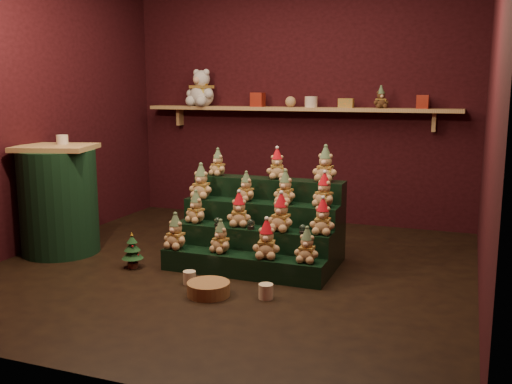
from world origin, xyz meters
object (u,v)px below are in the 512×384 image
at_px(mug_right, 266,291).
at_px(wicker_basket, 209,289).
at_px(mini_christmas_tree, 132,250).
at_px(mug_left, 189,278).
at_px(snow_globe_b, 251,224).
at_px(side_table, 59,200).
at_px(snow_globe_a, 217,222).
at_px(riser_tier_front, 242,265).
at_px(white_bear, 202,83).
at_px(brown_bear, 381,97).
at_px(snow_globe_c, 303,229).

height_order(mug_right, wicker_basket, mug_right).
height_order(mini_christmas_tree, mug_left, mini_christmas_tree).
distance_m(snow_globe_b, mug_right, 0.76).
height_order(side_table, mug_right, side_table).
distance_m(snow_globe_a, side_table, 1.57).
height_order(snow_globe_b, mini_christmas_tree, snow_globe_b).
relative_size(riser_tier_front, white_bear, 2.59).
relative_size(mug_right, wicker_basket, 0.34).
distance_m(wicker_basket, brown_bear, 2.98).
bearing_deg(wicker_basket, snow_globe_b, 82.95).
bearing_deg(white_bear, mini_christmas_tree, -65.75).
bearing_deg(riser_tier_front, snow_globe_b, 83.28).
bearing_deg(wicker_basket, side_table, 163.13).
bearing_deg(snow_globe_c, riser_tier_front, -161.25).
xyz_separation_m(riser_tier_front, snow_globe_b, (0.02, 0.16, 0.31)).
bearing_deg(mug_right, wicker_basket, -168.25).
bearing_deg(side_table, brown_bear, 20.58).
bearing_deg(brown_bear, snow_globe_a, -147.12).
xyz_separation_m(mug_left, wicker_basket, (0.25, -0.18, -0.00)).
xyz_separation_m(snow_globe_b, side_table, (-1.87, -0.12, 0.10)).
bearing_deg(snow_globe_a, wicker_basket, -71.18).
height_order(white_bear, brown_bear, white_bear).
height_order(riser_tier_front, snow_globe_c, snow_globe_c).
bearing_deg(snow_globe_b, side_table, -176.19).
bearing_deg(mini_christmas_tree, side_table, 169.32).
bearing_deg(brown_bear, mug_right, -126.71).
relative_size(mug_right, brown_bear, 0.49).
relative_size(side_table, wicker_basket, 3.15).
distance_m(snow_globe_a, mug_right, 0.94).
relative_size(wicker_basket, white_bear, 0.60).
bearing_deg(snow_globe_b, snow_globe_a, 180.00).
height_order(snow_globe_a, mug_left, snow_globe_a).
relative_size(snow_globe_a, mug_right, 0.69).
distance_m(mini_christmas_tree, mug_right, 1.36).
relative_size(side_table, mug_left, 9.92).
xyz_separation_m(snow_globe_c, mug_left, (-0.79, -0.49, -0.35)).
distance_m(snow_globe_b, wicker_basket, 0.76).
relative_size(riser_tier_front, mug_right, 12.76).
xyz_separation_m(snow_globe_b, mug_left, (-0.33, -0.49, -0.35)).
height_order(side_table, brown_bear, brown_bear).
bearing_deg(snow_globe_c, wicker_basket, -128.71).
height_order(snow_globe_a, mini_christmas_tree, snow_globe_a).
distance_m(riser_tier_front, snow_globe_a, 0.45).
xyz_separation_m(snow_globe_a, wicker_basket, (0.23, -0.67, -0.35)).
distance_m(snow_globe_c, mug_left, 0.99).
height_order(snow_globe_b, wicker_basket, snow_globe_b).
xyz_separation_m(riser_tier_front, snow_globe_a, (-0.29, 0.16, 0.31)).
relative_size(mug_left, wicker_basket, 0.32).
bearing_deg(riser_tier_front, side_table, 178.91).
xyz_separation_m(snow_globe_a, snow_globe_b, (0.31, -0.00, 0.00)).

